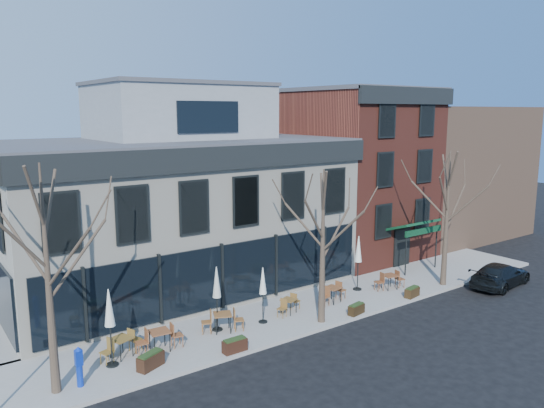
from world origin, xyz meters
TOP-DOWN VIEW (x-y plane):
  - ground at (0.00, 0.00)m, footprint 120.00×120.00m
  - sidewalk_front at (3.25, -2.15)m, footprint 33.50×4.70m
  - corner_building at (0.07, 5.07)m, footprint 18.39×10.39m
  - red_brick_building at (13.00, 4.98)m, footprint 8.20×11.78m
  - bg_building at (23.00, 6.00)m, footprint 12.00×12.00m
  - tree_corner at (-8.49, -3.20)m, footprint 3.93×3.98m
  - tree_mid at (3.01, -3.90)m, footprint 3.50×3.55m
  - tree_right at (12.01, -3.90)m, footprint 3.72×3.77m
  - parked_sedan at (14.68, -5.70)m, footprint 4.74×2.36m
  - call_box at (-7.72, -3.32)m, footprint 0.29×0.29m
  - cafe_set_0 at (-5.73, -2.01)m, footprint 1.91×1.06m
  - cafe_set_1 at (-4.28, -2.35)m, footprint 1.99×0.86m
  - cafe_set_2 at (-1.26, -2.22)m, footprint 1.93×1.22m
  - cafe_set_3 at (2.40, -2.22)m, footprint 1.67×0.95m
  - cafe_set_4 at (5.10, -2.36)m, footprint 1.89×0.86m
  - cafe_set_5 at (9.00, -2.65)m, footprint 1.87×0.87m
  - umbrella_0 at (-6.28, -2.47)m, footprint 0.49×0.49m
  - umbrella_1 at (-1.37, -1.94)m, footprint 0.46×0.46m
  - umbrella_2 at (0.76, -2.41)m, footprint 0.42×0.42m
  - umbrella_4 at (7.49, -1.72)m, footprint 0.48×0.48m
  - planter_0 at (-5.17, -3.50)m, footprint 1.17×0.82m
  - planter_1 at (-1.88, -4.20)m, footprint 1.01×0.40m
  - planter_2 at (4.94, -4.20)m, footprint 0.96×0.52m
  - planter_3 at (9.00, -4.20)m, footprint 1.00×0.54m

SIDE VIEW (x-z plane):
  - ground at x=0.00m, z-range 0.00..0.00m
  - sidewalk_front at x=3.25m, z-range 0.00..0.15m
  - planter_2 at x=4.94m, z-range 0.15..0.66m
  - planter_3 at x=9.00m, z-range 0.15..0.68m
  - planter_1 at x=-1.88m, z-range 0.15..0.71m
  - planter_0 at x=-5.17m, z-range 0.15..0.76m
  - cafe_set_3 at x=2.40m, z-range 0.16..1.02m
  - cafe_set_5 at x=9.00m, z-range 0.16..1.12m
  - cafe_set_4 at x=5.10m, z-range 0.16..1.13m
  - cafe_set_0 at x=-5.73m, z-range 0.16..1.15m
  - parked_sedan at x=14.68m, z-range 0.00..1.32m
  - cafe_set_2 at x=-1.26m, z-range 0.16..1.17m
  - cafe_set_1 at x=-4.28m, z-range 0.16..1.20m
  - call_box at x=-7.72m, z-range 0.19..1.67m
  - umbrella_2 at x=0.76m, z-range 0.68..3.28m
  - umbrella_1 at x=-1.37m, z-range 0.75..3.65m
  - umbrella_4 at x=7.49m, z-range 0.76..3.74m
  - umbrella_0 at x=-6.28m, z-range 0.77..3.81m
  - tree_mid at x=3.01m, z-range 0.27..7.31m
  - tree_right at x=12.01m, z-range 0.28..7.76m
  - tree_corner at x=-8.49m, z-range 0.29..8.21m
  - corner_building at x=0.07m, z-range -0.83..10.27m
  - bg_building at x=23.00m, z-range 0.00..10.00m
  - red_brick_building at x=13.00m, z-range 0.05..11.22m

